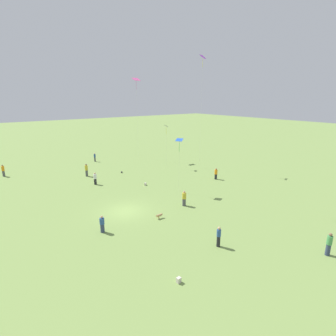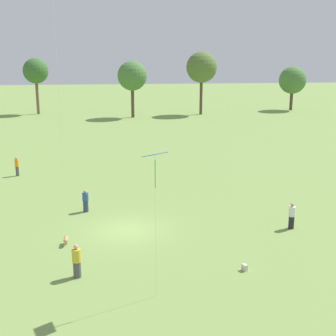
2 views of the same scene
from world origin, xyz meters
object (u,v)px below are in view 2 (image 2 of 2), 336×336
object	(u,v)px
person_3	(77,261)
kite_7	(155,160)
person_10	(292,216)
person_4	(86,201)
person_8	(17,166)
dog_0	(66,240)
picnic_bag_0	(245,267)

from	to	relation	value
person_3	kite_7	distance (m)	7.04
person_10	kite_7	bearing A→B (deg)	-115.75
person_3	person_4	distance (m)	9.58
kite_7	person_10	bearing A→B (deg)	-129.79
person_8	dog_0	world-z (taller)	person_8
person_10	kite_7	size ratio (longest dim) A/B	0.25
person_8	kite_7	size ratio (longest dim) A/B	0.25
person_10	dog_0	world-z (taller)	person_10
kite_7	picnic_bag_0	size ratio (longest dim) A/B	19.18
person_10	person_3	bearing A→B (deg)	-132.97
person_3	picnic_bag_0	size ratio (longest dim) A/B	4.89
person_4	person_8	world-z (taller)	person_8
person_8	person_10	bearing A→B (deg)	-138.15
person_3	person_4	world-z (taller)	person_3
person_3	person_10	distance (m)	13.78
person_8	kite_7	bearing A→B (deg)	-165.92
person_4	picnic_bag_0	size ratio (longest dim) A/B	4.50
person_8	kite_7	distance (m)	24.90
picnic_bag_0	person_8	bearing A→B (deg)	127.47
person_3	person_4	bearing A→B (deg)	104.79
person_3	dog_0	world-z (taller)	person_3
person_3	picnic_bag_0	xyz separation A→B (m)	(8.40, -0.19, -0.68)
kite_7	picnic_bag_0	bearing A→B (deg)	-145.06
picnic_bag_0	person_3	bearing A→B (deg)	178.70
person_4	person_10	distance (m)	13.74
person_4	person_8	distance (m)	12.04
person_4	dog_0	world-z (taller)	person_4
person_10	picnic_bag_0	distance (m)	6.91
person_4	person_8	bearing A→B (deg)	-136.22
person_8	picnic_bag_0	bearing A→B (deg)	-154.11
kite_7	dog_0	bearing A→B (deg)	-41.76
person_8	dog_0	size ratio (longest dim) A/B	2.43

